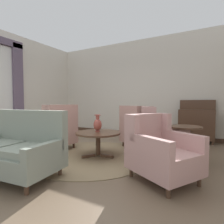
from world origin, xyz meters
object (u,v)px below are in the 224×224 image
at_px(armchair_back_corner, 139,130).
at_px(armchair_far_left, 56,131).
at_px(porcelain_vase, 98,124).
at_px(settee, 17,149).
at_px(coffee_table, 98,136).
at_px(armchair_beside_settee, 158,137).
at_px(side_table, 185,141).
at_px(armchair_near_window, 160,151).
at_px(sideboard, 196,124).

xyz_separation_m(armchair_back_corner, armchair_far_left, (-1.64, -1.21, 0.01)).
distance_m(porcelain_vase, settee, 1.60).
distance_m(coffee_table, armchair_back_corner, 1.25).
height_order(porcelain_vase, armchair_beside_settee, armchair_beside_settee).
bearing_deg(armchair_beside_settee, porcelain_vase, 88.16).
bearing_deg(armchair_far_left, armchair_beside_settee, 104.30).
bearing_deg(armchair_beside_settee, armchair_back_corner, 22.66).
bearing_deg(side_table, settee, -140.30).
xyz_separation_m(coffee_table, porcelain_vase, (-0.04, 0.04, 0.25)).
bearing_deg(armchair_back_corner, porcelain_vase, 94.85).
xyz_separation_m(settee, armchair_back_corner, (1.03, 2.61, 0.03)).
distance_m(armchair_beside_settee, side_table, 0.51).
height_order(armchair_back_corner, armchair_near_window, armchair_back_corner).
xyz_separation_m(side_table, sideboard, (0.03, 2.09, 0.11)).
relative_size(coffee_table, armchair_far_left, 0.87).
xyz_separation_m(coffee_table, armchair_back_corner, (0.48, 1.16, 0.01)).
height_order(porcelain_vase, sideboard, sideboard).
relative_size(porcelain_vase, settee, 0.24).
xyz_separation_m(porcelain_vase, sideboard, (1.73, 2.43, -0.14)).
relative_size(coffee_table, side_table, 1.34).
height_order(coffee_table, side_table, side_table).
distance_m(settee, armchair_back_corner, 2.80).
relative_size(porcelain_vase, side_table, 0.52).
distance_m(porcelain_vase, sideboard, 2.99).
bearing_deg(settee, armchair_beside_settee, 41.73).
height_order(armchair_beside_settee, armchair_near_window, armchair_beside_settee).
xyz_separation_m(porcelain_vase, armchair_far_left, (-1.12, -0.10, -0.23)).
height_order(armchair_back_corner, sideboard, sideboard).
bearing_deg(armchair_far_left, settee, 26.27).
relative_size(armchair_beside_settee, side_table, 1.50).
height_order(armchair_far_left, armchair_near_window, armchair_far_left).
distance_m(armchair_near_window, side_table, 0.94).
relative_size(armchair_beside_settee, sideboard, 0.87).
relative_size(coffee_table, armchair_beside_settee, 0.89).
relative_size(coffee_table, settee, 0.62).
bearing_deg(side_table, sideboard, 89.11).
height_order(coffee_table, sideboard, sideboard).
relative_size(armchair_back_corner, sideboard, 0.95).
xyz_separation_m(armchair_near_window, side_table, (0.24, 0.91, 0.01)).
bearing_deg(settee, side_table, 33.50).
bearing_deg(armchair_near_window, coffee_table, 100.35).
distance_m(armchair_beside_settee, armchair_near_window, 0.99).
bearing_deg(armchair_near_window, side_table, 15.99).
bearing_deg(armchair_beside_settee, armchair_near_window, 176.12).
bearing_deg(porcelain_vase, coffee_table, -47.28).
relative_size(coffee_table, armchair_near_window, 0.82).
bearing_deg(armchair_beside_settee, side_table, -115.13).
xyz_separation_m(settee, side_table, (2.21, 1.83, 0.02)).
xyz_separation_m(armchair_back_corner, sideboard, (1.21, 1.32, 0.09)).
xyz_separation_m(porcelain_vase, armchair_beside_settee, (1.19, 0.39, -0.23)).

